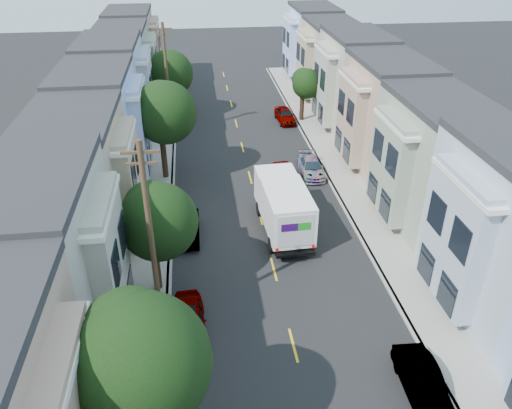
{
  "coord_description": "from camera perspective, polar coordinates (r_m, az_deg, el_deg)",
  "views": [
    {
      "loc": [
        -3.97,
        -17.01,
        17.87
      ],
      "look_at": [
        -0.55,
        9.91,
        2.2
      ],
      "focal_mm": 35.0,
      "sensor_mm": 36.0,
      "label": 1
    }
  ],
  "objects": [
    {
      "name": "tree_e",
      "position": [
        51.44,
        -9.89,
        14.53
      ],
      "size": [
        4.51,
        4.51,
        6.79
      ],
      "color": "black",
      "rests_on": "ground"
    },
    {
      "name": "parked_right_b",
      "position": [
        23.63,
        18.49,
        -18.8
      ],
      "size": [
        1.56,
        4.08,
        1.34
      ],
      "primitive_type": "imported",
      "rotation": [
        0.0,
        0.0,
        -0.03
      ],
      "color": "silver",
      "rests_on": "ground"
    },
    {
      "name": "curb_left",
      "position": [
        36.69,
        -9.56,
        0.53
      ],
      "size": [
        0.3,
        70.0,
        0.15
      ],
      "primitive_type": "cube",
      "color": "gray",
      "rests_on": "ground"
    },
    {
      "name": "parked_right_d",
      "position": [
        50.74,
        3.33,
        10.14
      ],
      "size": [
        1.83,
        4.26,
        1.35
      ],
      "primitive_type": "imported",
      "rotation": [
        0.0,
        0.0,
        0.06
      ],
      "color": "#0E0B41",
      "rests_on": "ground"
    },
    {
      "name": "townhouse_row_left",
      "position": [
        37.36,
        -17.37,
        -0.07
      ],
      "size": [
        5.0,
        70.0,
        8.5
      ],
      "primitive_type": "cube",
      "color": "gray",
      "rests_on": "ground"
    },
    {
      "name": "tree_c",
      "position": [
        26.02,
        -11.3,
        -2.0
      ],
      "size": [
        4.11,
        4.11,
        6.41
      ],
      "color": "black",
      "rests_on": "ground"
    },
    {
      "name": "centerline",
      "position": [
        36.88,
        -0.14,
        1.02
      ],
      "size": [
        0.12,
        70.0,
        0.01
      ],
      "primitive_type": "cube",
      "color": "gold",
      "rests_on": "ground"
    },
    {
      "name": "curb_right",
      "position": [
        37.97,
        8.96,
        1.66
      ],
      "size": [
        0.3,
        70.0,
        0.15
      ],
      "primitive_type": "cube",
      "color": "gray",
      "rests_on": "ground"
    },
    {
      "name": "road_slab",
      "position": [
        36.87,
        -0.14,
        1.03
      ],
      "size": [
        12.0,
        70.0,
        0.02
      ],
      "primitive_type": "cube",
      "color": "black",
      "rests_on": "ground"
    },
    {
      "name": "utility_pole_near",
      "position": [
        22.99,
        -11.84,
        -4.31
      ],
      "size": [
        1.6,
        0.26,
        10.0
      ],
      "color": "#42301E",
      "rests_on": "ground"
    },
    {
      "name": "lead_sedan",
      "position": [
        38.07,
        3.6,
        3.19
      ],
      "size": [
        2.15,
        4.7,
        1.48
      ],
      "primitive_type": "imported",
      "rotation": [
        0.0,
        0.0,
        0.09
      ],
      "color": "black",
      "rests_on": "ground"
    },
    {
      "name": "sidewalk_left",
      "position": [
        36.78,
        -11.58,
        0.4
      ],
      "size": [
        2.6,
        70.0,
        0.15
      ],
      "primitive_type": "cube",
      "color": "gray",
      "rests_on": "ground"
    },
    {
      "name": "fedex_truck",
      "position": [
        31.98,
        3.14,
        -0.08
      ],
      "size": [
        2.68,
        6.96,
        3.34
      ],
      "rotation": [
        0.0,
        0.0,
        0.04
      ],
      "color": "white",
      "rests_on": "ground"
    },
    {
      "name": "parked_left_d",
      "position": [
        32.13,
        -7.76,
        -2.7
      ],
      "size": [
        1.42,
        3.94,
        1.31
      ],
      "primitive_type": "imported",
      "rotation": [
        0.0,
        0.0,
        -0.01
      ],
      "color": "#4C1B0C",
      "rests_on": "ground"
    },
    {
      "name": "tree_b",
      "position": [
        17.07,
        -13.38,
        -17.28
      ],
      "size": [
        4.62,
        4.62,
        7.89
      ],
      "color": "black",
      "rests_on": "ground"
    },
    {
      "name": "parked_right_c",
      "position": [
        39.99,
        6.33,
        4.25
      ],
      "size": [
        1.83,
        4.17,
        1.24
      ],
      "primitive_type": "imported",
      "rotation": [
        0.0,
        0.0,
        -0.02
      ],
      "color": "black",
      "rests_on": "ground"
    },
    {
      "name": "utility_pole_far",
      "position": [
        46.84,
        -10.1,
        13.79
      ],
      "size": [
        1.6,
        0.26,
        10.0
      ],
      "color": "#42301E",
      "rests_on": "ground"
    },
    {
      "name": "tree_far_r",
      "position": [
        50.23,
        5.72,
        13.51
      ],
      "size": [
        2.92,
        2.92,
        5.24
      ],
      "color": "black",
      "rests_on": "ground"
    },
    {
      "name": "tree_d",
      "position": [
        37.98,
        -10.51,
        10.24
      ],
      "size": [
        4.7,
        4.7,
        7.72
      ],
      "color": "black",
      "rests_on": "ground"
    },
    {
      "name": "sidewalk_right",
      "position": [
        38.34,
        10.83,
        1.76
      ],
      "size": [
        2.6,
        70.0,
        0.15
      ],
      "primitive_type": "cube",
      "color": "gray",
      "rests_on": "ground"
    },
    {
      "name": "ground",
      "position": [
        24.99,
        4.29,
        -15.76
      ],
      "size": [
        160.0,
        160.0,
        0.0
      ],
      "primitive_type": "plane",
      "color": "black",
      "rests_on": "ground"
    },
    {
      "name": "townhouse_row_right",
      "position": [
        39.66,
        16.07,
        1.96
      ],
      "size": [
        5.0,
        70.0,
        8.5
      ],
      "primitive_type": "cube",
      "color": "gray",
      "rests_on": "ground"
    },
    {
      "name": "parked_left_c",
      "position": [
        25.44,
        -7.6,
        -12.88
      ],
      "size": [
        1.83,
        4.2,
        1.33
      ],
      "primitive_type": "imported",
      "rotation": [
        0.0,
        0.0,
        0.06
      ],
      "color": "gray",
      "rests_on": "ground"
    }
  ]
}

